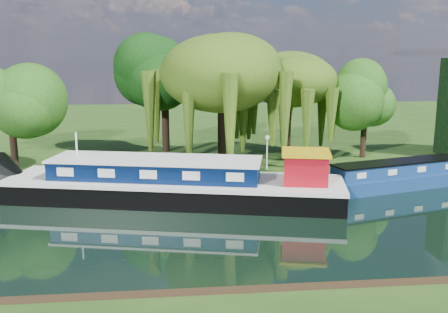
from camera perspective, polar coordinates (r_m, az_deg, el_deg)
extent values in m
plane|color=black|center=(27.01, 7.95, -7.49)|extent=(120.00, 120.00, 0.00)
cube|color=#1F3D10|center=(59.70, 0.28, 3.45)|extent=(120.00, 52.00, 0.45)
cube|color=black|center=(30.60, -5.71, -4.14)|extent=(20.69, 8.88, 1.35)
cube|color=silver|center=(30.39, -5.74, -2.71)|extent=(20.82, 8.99, 0.25)
cube|color=#041439|center=(30.50, -7.82, -1.42)|extent=(12.93, 5.94, 1.07)
cube|color=silver|center=(30.37, -7.85, -0.32)|extent=(13.20, 6.21, 0.13)
cube|color=#9D0B16|center=(29.45, 9.30, -1.33)|extent=(2.96, 2.96, 1.68)
cube|color=#C6A00D|center=(29.25, 9.36, 0.45)|extent=(3.29, 3.29, 0.18)
cylinder|color=silver|center=(31.95, -16.45, 0.30)|extent=(0.11, 0.11, 2.69)
cube|color=navy|center=(35.33, 19.17, -2.80)|extent=(13.67, 5.84, 1.02)
cube|color=navy|center=(35.12, 19.27, -1.32)|extent=(9.60, 4.20, 0.85)
cube|color=black|center=(35.02, 19.33, -0.56)|extent=(9.74, 4.34, 0.11)
cube|color=silver|center=(32.26, 15.46, -2.13)|extent=(0.67, 0.24, 0.36)
cube|color=silver|center=(33.71, 18.70, -1.74)|extent=(0.67, 0.24, 0.36)
cube|color=silver|center=(35.27, 21.66, -1.37)|extent=(0.67, 0.24, 0.36)
imported|color=#9D0B16|center=(32.86, -8.43, -4.00)|extent=(3.53, 2.88, 0.64)
cylinder|color=black|center=(37.63, -0.20, 3.20)|extent=(0.73, 0.73, 5.61)
ellipsoid|color=#334E10|center=(37.24, -0.21, 9.38)|extent=(7.84, 7.84, 5.07)
cylinder|color=black|center=(40.80, 7.15, 3.08)|extent=(0.65, 0.65, 4.63)
ellipsoid|color=#334E10|center=(40.44, 7.27, 7.76)|extent=(6.32, 6.32, 4.08)
cylinder|color=black|center=(38.76, -23.01, 2.53)|extent=(0.48, 0.48, 5.63)
ellipsoid|color=#1F4E13|center=(38.50, -23.29, 5.92)|extent=(4.61, 4.61, 4.61)
cylinder|color=black|center=(43.31, -6.74, 5.18)|extent=(0.68, 0.68, 7.00)
ellipsoid|color=black|center=(43.08, -6.83, 8.96)|extent=(5.60, 5.60, 5.60)
cylinder|color=black|center=(42.11, 15.71, 3.41)|extent=(0.45, 0.45, 5.23)
ellipsoid|color=#1F4E13|center=(41.87, 15.88, 6.31)|extent=(4.18, 4.18, 4.18)
cylinder|color=silver|center=(36.62, 4.93, 0.21)|extent=(0.10, 0.10, 2.20)
sphere|color=white|center=(36.39, 4.97, 2.18)|extent=(0.36, 0.36, 0.36)
cylinder|color=silver|center=(34.28, -11.94, -1.83)|extent=(0.16, 0.16, 1.00)
cylinder|color=silver|center=(34.15, -1.88, -1.63)|extent=(0.16, 0.16, 1.00)
cylinder|color=silver|center=(35.30, 9.53, -1.34)|extent=(0.16, 0.16, 1.00)
cylinder|color=silver|center=(37.32, 18.46, -1.08)|extent=(0.16, 0.16, 1.00)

